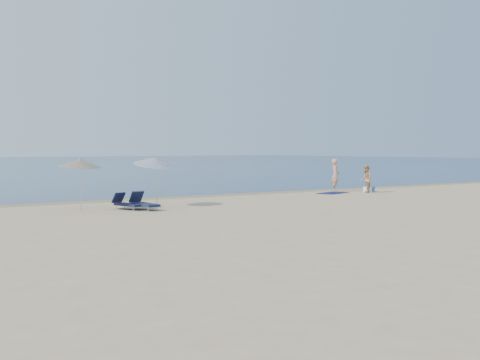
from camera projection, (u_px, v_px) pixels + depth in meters
name	position (u px, v px, depth m)	size (l,w,h in m)	color
wet_sand_strip	(258.00, 193.00, 34.03)	(240.00, 1.60, 0.00)	#847254
person_left	(335.00, 175.00, 35.16)	(0.71, 0.46, 1.94)	tan
person_right	(366.00, 179.00, 34.37)	(0.77, 0.60, 1.58)	tan
beach_towel	(333.00, 193.00, 34.01)	(1.87, 1.04, 0.03)	#0D1145
white_bag	(367.00, 189.00, 34.88)	(0.37, 0.32, 0.32)	white
blue_cooler	(371.00, 189.00, 35.47)	(0.41, 0.29, 0.29)	#205CB2
umbrella_near	(154.00, 161.00, 25.99)	(1.80, 1.83, 2.35)	silver
umbrella_far	(80.00, 163.00, 24.16)	(1.88, 1.90, 2.24)	silver
lounger_left	(127.00, 203.00, 24.98)	(0.90, 1.63, 0.69)	#15163A
lounger_right	(144.00, 203.00, 24.88)	(0.70, 1.73, 0.75)	#161E3C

